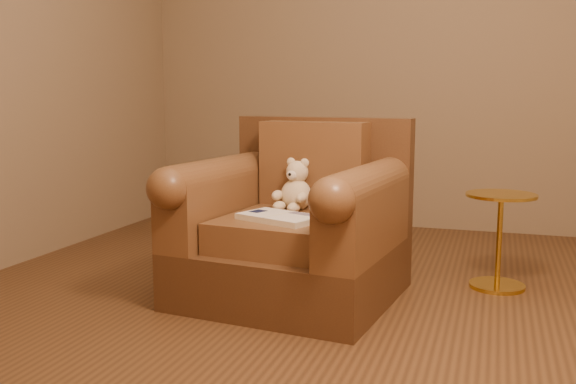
% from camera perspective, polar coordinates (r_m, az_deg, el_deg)
% --- Properties ---
extents(floor, '(4.00, 4.00, 0.00)m').
position_cam_1_polar(floor, '(3.08, 4.54, -10.21)').
color(floor, brown).
rests_on(floor, ground).
extents(armchair, '(1.07, 1.03, 0.87)m').
position_cam_1_polar(armchair, '(3.17, 0.60, -3.28)').
color(armchair, '#4E301A').
rests_on(armchair, floor).
extents(teddy_bear, '(0.19, 0.22, 0.27)m').
position_cam_1_polar(teddy_bear, '(3.22, 0.61, 0.17)').
color(teddy_bear, beige).
rests_on(teddy_bear, armchair).
extents(guidebook, '(0.42, 0.33, 0.03)m').
position_cam_1_polar(guidebook, '(2.96, -0.78, -2.27)').
color(guidebook, beige).
rests_on(guidebook, armchair).
extents(side_table, '(0.35, 0.35, 0.50)m').
position_cam_1_polar(side_table, '(3.48, 18.27, -3.86)').
color(side_table, gold).
rests_on(side_table, floor).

